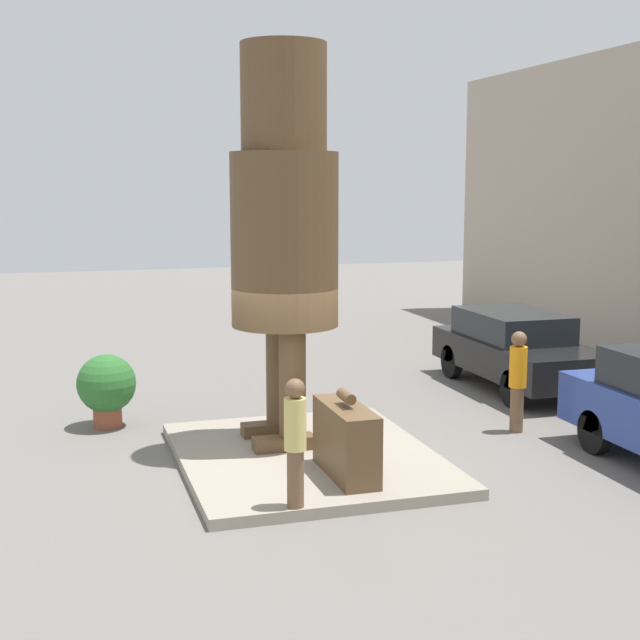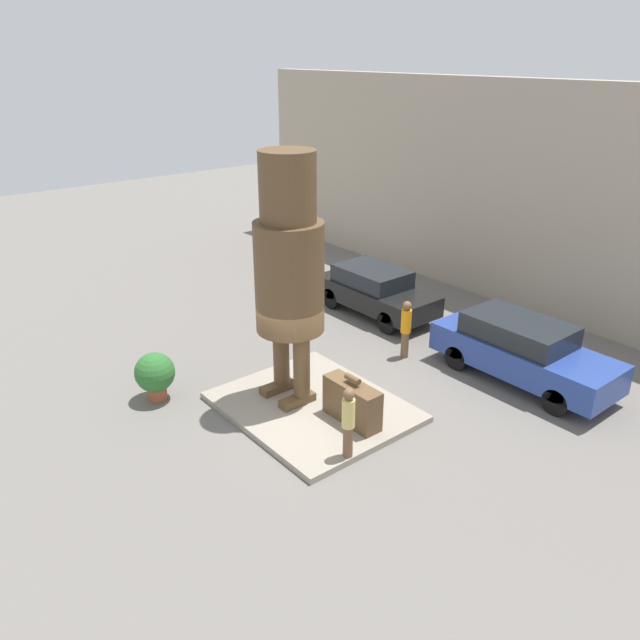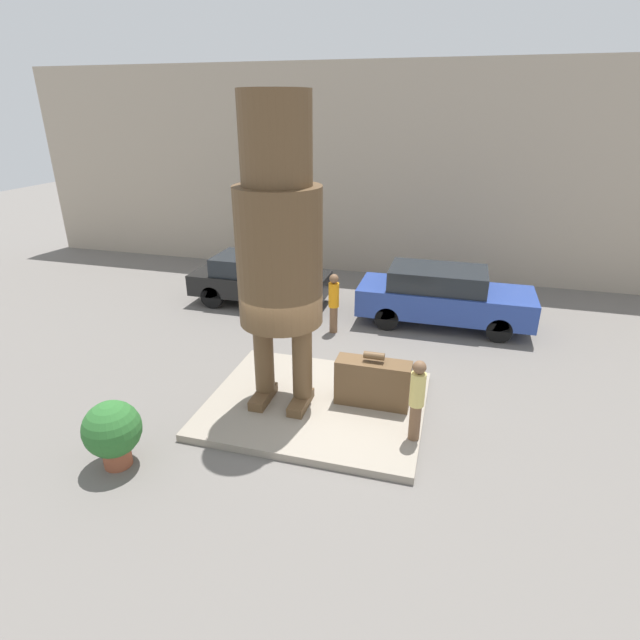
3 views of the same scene
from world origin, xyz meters
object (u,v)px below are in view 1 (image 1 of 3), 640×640
object	(u,v)px
statue_figure	(284,215)
planter_pot	(107,386)
giant_suitcase	(346,440)
worker_hivis	(518,377)
tourist	(295,437)
parked_car_black	(515,348)

from	to	relation	value
statue_figure	planter_pot	world-z (taller)	statue_figure
giant_suitcase	worker_hivis	bearing A→B (deg)	115.80
tourist	parked_car_black	xyz separation A→B (m)	(-5.42, 5.97, -0.21)
parked_car_black	giant_suitcase	bearing A→B (deg)	-48.22
tourist	worker_hivis	xyz separation A→B (m)	(-2.63, 4.46, -0.11)
planter_pot	parked_car_black	bearing A→B (deg)	93.97
statue_figure	giant_suitcase	xyz separation A→B (m)	(1.77, 0.37, -2.94)
worker_hivis	parked_car_black	bearing A→B (deg)	151.52
statue_figure	parked_car_black	bearing A→B (deg)	116.74
statue_figure	parked_car_black	size ratio (longest dim) A/B	1.40
planter_pot	giant_suitcase	bearing A→B (deg)	36.16
statue_figure	giant_suitcase	size ratio (longest dim) A/B	3.91
giant_suitcase	tourist	bearing A→B (deg)	-45.59
planter_pot	worker_hivis	distance (m)	6.76
giant_suitcase	planter_pot	world-z (taller)	giant_suitcase
planter_pot	worker_hivis	size ratio (longest dim) A/B	0.74
giant_suitcase	parked_car_black	distance (m)	6.73
giant_suitcase	tourist	size ratio (longest dim) A/B	0.94
tourist	planter_pot	xyz separation A→B (m)	(-4.87, -1.92, -0.32)
tourist	giant_suitcase	bearing A→B (deg)	134.41
statue_figure	planter_pot	xyz separation A→B (m)	(-2.17, -2.50, -2.88)
statue_figure	planter_pot	distance (m)	4.39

